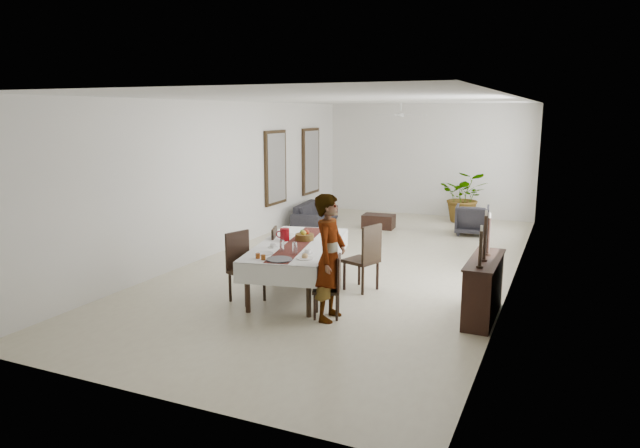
# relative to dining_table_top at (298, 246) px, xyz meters

# --- Properties ---
(floor) EXTENTS (6.00, 12.00, 0.00)m
(floor) POSITION_rel_dining_table_top_xyz_m (0.27, 2.05, -0.77)
(floor) COLOR beige
(floor) RESTS_ON ground
(ceiling) EXTENTS (6.00, 12.00, 0.02)m
(ceiling) POSITION_rel_dining_table_top_xyz_m (0.27, 2.05, 2.43)
(ceiling) COLOR white
(ceiling) RESTS_ON wall_back
(wall_back) EXTENTS (6.00, 0.02, 3.20)m
(wall_back) POSITION_rel_dining_table_top_xyz_m (0.27, 8.05, 0.83)
(wall_back) COLOR white
(wall_back) RESTS_ON floor
(wall_front) EXTENTS (6.00, 0.02, 3.20)m
(wall_front) POSITION_rel_dining_table_top_xyz_m (0.27, -3.95, 0.83)
(wall_front) COLOR white
(wall_front) RESTS_ON floor
(wall_left) EXTENTS (0.02, 12.00, 3.20)m
(wall_left) POSITION_rel_dining_table_top_xyz_m (-2.73, 2.05, 0.83)
(wall_left) COLOR white
(wall_left) RESTS_ON floor
(wall_right) EXTENTS (0.02, 12.00, 3.20)m
(wall_right) POSITION_rel_dining_table_top_xyz_m (3.27, 2.05, 0.83)
(wall_right) COLOR white
(wall_right) RESTS_ON floor
(dining_table_top) EXTENTS (1.58, 2.73, 0.05)m
(dining_table_top) POSITION_rel_dining_table_top_xyz_m (0.00, 0.00, 0.00)
(dining_table_top) COLOR black
(dining_table_top) RESTS_ON table_leg_fl
(table_leg_fl) EXTENTS (0.09, 0.09, 0.75)m
(table_leg_fl) POSITION_rel_dining_table_top_xyz_m (-0.21, -1.29, -0.40)
(table_leg_fl) COLOR black
(table_leg_fl) RESTS_ON floor
(table_leg_fr) EXTENTS (0.09, 0.09, 0.75)m
(table_leg_fr) POSITION_rel_dining_table_top_xyz_m (0.71, -1.09, -0.40)
(table_leg_fr) COLOR black
(table_leg_fr) RESTS_ON floor
(table_leg_bl) EXTENTS (0.09, 0.09, 0.75)m
(table_leg_bl) POSITION_rel_dining_table_top_xyz_m (-0.71, 1.09, -0.40)
(table_leg_bl) COLOR black
(table_leg_bl) RESTS_ON floor
(table_leg_br) EXTENTS (0.09, 0.09, 0.75)m
(table_leg_br) POSITION_rel_dining_table_top_xyz_m (0.21, 1.29, -0.40)
(table_leg_br) COLOR black
(table_leg_br) RESTS_ON floor
(tablecloth_top) EXTENTS (1.80, 2.96, 0.01)m
(tablecloth_top) POSITION_rel_dining_table_top_xyz_m (-0.00, 0.00, 0.03)
(tablecloth_top) COLOR white
(tablecloth_top) RESTS_ON dining_table_top
(tablecloth_drape_left) EXTENTS (0.58, 2.70, 0.32)m
(tablecloth_drape_left) POSITION_rel_dining_table_top_xyz_m (-0.61, -0.13, -0.12)
(tablecloth_drape_left) COLOR white
(tablecloth_drape_left) RESTS_ON dining_table_top
(tablecloth_drape_right) EXTENTS (0.58, 2.70, 0.32)m
(tablecloth_drape_right) POSITION_rel_dining_table_top_xyz_m (0.61, 0.13, -0.12)
(tablecloth_drape_right) COLOR white
(tablecloth_drape_right) RESTS_ON dining_table_top
(tablecloth_drape_near) EXTENTS (1.23, 0.27, 0.32)m
(tablecloth_drape_near) POSITION_rel_dining_table_top_xyz_m (0.28, -1.34, -0.12)
(tablecloth_drape_near) COLOR white
(tablecloth_drape_near) RESTS_ON dining_table_top
(tablecloth_drape_far) EXTENTS (1.23, 0.27, 0.32)m
(tablecloth_drape_far) POSITION_rel_dining_table_top_xyz_m (-0.28, 1.34, -0.12)
(tablecloth_drape_far) COLOR white
(tablecloth_drape_far) RESTS_ON dining_table_top
(table_runner) EXTENTS (0.92, 2.69, 0.00)m
(table_runner) POSITION_rel_dining_table_top_xyz_m (0.00, 0.00, 0.04)
(table_runner) COLOR maroon
(table_runner) RESTS_ON tablecloth_top
(red_pitcher) EXTENTS (0.19, 0.19, 0.21)m
(red_pitcher) POSITION_rel_dining_table_top_xyz_m (-0.29, 0.10, 0.15)
(red_pitcher) COLOR maroon
(red_pitcher) RESTS_ON tablecloth_top
(pitcher_handle) EXTENTS (0.13, 0.05, 0.13)m
(pitcher_handle) POSITION_rel_dining_table_top_xyz_m (-0.38, 0.08, 0.15)
(pitcher_handle) COLOR maroon
(pitcher_handle) RESTS_ON red_pitcher
(wine_glass_near) EXTENTS (0.07, 0.07, 0.18)m
(wine_glass_near) POSITION_rel_dining_table_top_xyz_m (0.27, -0.65, 0.13)
(wine_glass_near) COLOR white
(wine_glass_near) RESTS_ON tablecloth_top
(wine_glass_mid) EXTENTS (0.07, 0.07, 0.18)m
(wine_glass_mid) POSITION_rel_dining_table_top_xyz_m (0.02, -0.60, 0.13)
(wine_glass_mid) COLOR white
(wine_glass_mid) RESTS_ON tablecloth_top
(teacup_right) EXTENTS (0.10, 0.10, 0.06)m
(teacup_right) POSITION_rel_dining_table_top_xyz_m (0.45, -0.56, 0.07)
(teacup_right) COLOR white
(teacup_right) RESTS_ON saucer_right
(saucer_right) EXTENTS (0.16, 0.16, 0.01)m
(saucer_right) POSITION_rel_dining_table_top_xyz_m (0.45, -0.56, 0.04)
(saucer_right) COLOR white
(saucer_right) RESTS_ON tablecloth_top
(teacup_left) EXTENTS (0.10, 0.10, 0.06)m
(teacup_left) POSITION_rel_dining_table_top_xyz_m (-0.24, -0.43, 0.07)
(teacup_left) COLOR silver
(teacup_left) RESTS_ON saucer_left
(saucer_left) EXTENTS (0.16, 0.16, 0.01)m
(saucer_left) POSITION_rel_dining_table_top_xyz_m (-0.24, -0.43, 0.04)
(saucer_left) COLOR white
(saucer_left) RESTS_ON tablecloth_top
(plate_near_right) EXTENTS (0.26, 0.26, 0.02)m
(plate_near_right) POSITION_rel_dining_table_top_xyz_m (0.54, -0.87, 0.05)
(plate_near_right) COLOR white
(plate_near_right) RESTS_ON tablecloth_top
(bread_near_right) EXTENTS (0.10, 0.10, 0.10)m
(bread_near_right) POSITION_rel_dining_table_top_xyz_m (0.54, -0.87, 0.08)
(bread_near_right) COLOR tan
(bread_near_right) RESTS_ON plate_near_right
(plate_near_left) EXTENTS (0.26, 0.26, 0.02)m
(plate_near_left) POSITION_rel_dining_table_top_xyz_m (-0.15, -0.85, 0.05)
(plate_near_left) COLOR silver
(plate_near_left) RESTS_ON tablecloth_top
(plate_far_left) EXTENTS (0.26, 0.26, 0.02)m
(plate_far_left) POSITION_rel_dining_table_top_xyz_m (-0.46, 0.50, 0.05)
(plate_far_left) COLOR white
(plate_far_left) RESTS_ON tablecloth_top
(serving_tray) EXTENTS (0.38, 0.38, 0.02)m
(serving_tray) POSITION_rel_dining_table_top_xyz_m (0.23, -1.10, 0.05)
(serving_tray) COLOR #434449
(serving_tray) RESTS_ON tablecloth_top
(jam_jar_a) EXTENTS (0.07, 0.07, 0.08)m
(jam_jar_a) POSITION_rel_dining_table_top_xyz_m (0.01, -1.18, 0.08)
(jam_jar_a) COLOR brown
(jam_jar_a) RESTS_ON tablecloth_top
(jam_jar_b) EXTENTS (0.07, 0.07, 0.08)m
(jam_jar_b) POSITION_rel_dining_table_top_xyz_m (-0.11, -1.14, 0.08)
(jam_jar_b) COLOR brown
(jam_jar_b) RESTS_ON tablecloth_top
(fruit_basket) EXTENTS (0.32, 0.32, 0.11)m
(fruit_basket) POSITION_rel_dining_table_top_xyz_m (-0.00, 0.27, 0.09)
(fruit_basket) COLOR brown
(fruit_basket) RESTS_ON tablecloth_top
(fruit_red) EXTENTS (0.10, 0.10, 0.10)m
(fruit_red) POSITION_rel_dining_table_top_xyz_m (0.02, 0.30, 0.17)
(fruit_red) COLOR #A42710
(fruit_red) RESTS_ON fruit_basket
(fruit_green) EXTENTS (0.09, 0.09, 0.09)m
(fruit_green) POSITION_rel_dining_table_top_xyz_m (-0.05, 0.29, 0.17)
(fruit_green) COLOR olive
(fruit_green) RESTS_ON fruit_basket
(fruit_yellow) EXTENTS (0.09, 0.09, 0.09)m
(fruit_yellow) POSITION_rel_dining_table_top_xyz_m (0.01, 0.22, 0.17)
(fruit_yellow) COLOR gold
(fruit_yellow) RESTS_ON fruit_basket
(chair_right_near_seat) EXTENTS (0.50, 0.50, 0.04)m
(chair_right_near_seat) POSITION_rel_dining_table_top_xyz_m (0.95, -0.98, -0.36)
(chair_right_near_seat) COLOR black
(chair_right_near_seat) RESTS_ON chair_right_near_leg_fl
(chair_right_near_leg_fl) EXTENTS (0.05, 0.05, 0.39)m
(chair_right_near_leg_fl) POSITION_rel_dining_table_top_xyz_m (1.15, -1.08, -0.58)
(chair_right_near_leg_fl) COLOR black
(chair_right_near_leg_fl) RESTS_ON floor
(chair_right_near_leg_fr) EXTENTS (0.05, 0.05, 0.39)m
(chair_right_near_leg_fr) POSITION_rel_dining_table_top_xyz_m (1.05, -0.77, -0.58)
(chair_right_near_leg_fr) COLOR black
(chair_right_near_leg_fr) RESTS_ON floor
(chair_right_near_leg_bl) EXTENTS (0.05, 0.05, 0.39)m
(chair_right_near_leg_bl) POSITION_rel_dining_table_top_xyz_m (0.85, -1.18, -0.58)
(chair_right_near_leg_bl) COLOR black
(chair_right_near_leg_bl) RESTS_ON floor
(chair_right_near_leg_br) EXTENTS (0.05, 0.05, 0.39)m
(chair_right_near_leg_br) POSITION_rel_dining_table_top_xyz_m (0.74, -0.88, -0.58)
(chair_right_near_leg_br) COLOR black
(chair_right_near_leg_br) RESTS_ON floor
(chair_right_near_back) EXTENTS (0.16, 0.38, 0.50)m
(chair_right_near_back) POSITION_rel_dining_table_top_xyz_m (1.12, -0.92, -0.10)
(chair_right_near_back) COLOR black
(chair_right_near_back) RESTS_ON chair_right_near_seat
(chair_right_far_seat) EXTENTS (0.62, 0.62, 0.06)m
(chair_right_far_seat) POSITION_rel_dining_table_top_xyz_m (0.96, 0.46, -0.27)
(chair_right_far_seat) COLOR black
(chair_right_far_seat) RESTS_ON chair_right_far_leg_fl
(chair_right_far_leg_fl) EXTENTS (0.06, 0.06, 0.48)m
(chair_right_far_leg_fl) POSITION_rel_dining_table_top_xyz_m (1.09, 0.20, -0.54)
(chair_right_far_leg_fl) COLOR black
(chair_right_far_leg_fl) RESTS_ON floor
(chair_right_far_leg_fr) EXTENTS (0.06, 0.06, 0.48)m
(chair_right_far_leg_fr) POSITION_rel_dining_table_top_xyz_m (1.22, 0.58, -0.54)
(chair_right_far_leg_fr) COLOR black
(chair_right_far_leg_fr) RESTS_ON floor
(chair_right_far_leg_bl) EXTENTS (0.06, 0.06, 0.48)m
(chair_right_far_leg_bl) POSITION_rel_dining_table_top_xyz_m (0.71, 0.33, -0.54)
(chair_right_far_leg_bl) COLOR black
(chair_right_far_leg_bl) RESTS_ON floor
(chair_right_far_leg_br) EXTENTS (0.06, 0.06, 0.48)m
(chair_right_far_leg_br) POSITION_rel_dining_table_top_xyz_m (0.84, 0.71, -0.54)
(chair_right_far_leg_br) COLOR black
(chair_right_far_leg_br) RESTS_ON floor
(chair_right_far_back) EXTENTS (0.20, 0.47, 0.62)m
(chair_right_far_back) POSITION_rel_dining_table_top_xyz_m (1.17, 0.38, 0.06)
(chair_right_far_back) COLOR black
(chair_right_far_back) RESTS_ON chair_right_far_seat
(chair_left_near_seat) EXTENTS (0.59, 0.59, 0.05)m
(chair_left_near_seat) POSITION_rel_dining_table_top_xyz_m (-0.49, -0.84, -0.28)
(chair_left_near_seat) COLOR black
(chair_left_near_seat) RESTS_ON chair_left_near_leg_fl
(chair_left_near_leg_fl) EXTENTS (0.06, 0.06, 0.46)m
(chair_left_near_leg_fl) POSITION_rel_dining_table_top_xyz_m (-0.61, -0.60, -0.54)
(chair_left_near_leg_fl) COLOR black
(chair_left_near_leg_fl) RESTS_ON floor
(chair_left_near_leg_fr) EXTENTS (0.06, 0.06, 0.46)m
(chair_left_near_leg_fr) POSITION_rel_dining_table_top_xyz_m (-0.73, -0.97, -0.54)
(chair_left_near_leg_fr) COLOR black
(chair_left_near_leg_fr) RESTS_ON floor
(chair_left_near_leg_bl) EXTENTS (0.06, 0.06, 0.46)m
(chair_left_near_leg_bl) POSITION_rel_dining_table_top_xyz_m (-0.25, -0.71, -0.54)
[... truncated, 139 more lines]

